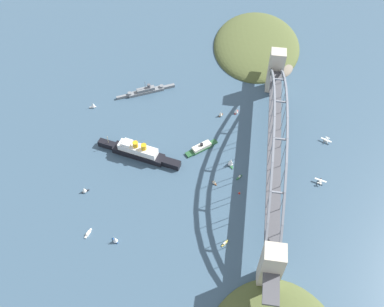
% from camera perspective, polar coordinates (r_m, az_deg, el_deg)
% --- Properties ---
extents(ground_plane, '(1400.00, 1400.00, 0.00)m').
position_cam_1_polar(ground_plane, '(421.87, 10.73, -1.89)').
color(ground_plane, '#385166').
extents(harbor_arch_bridge, '(303.48, 16.72, 72.01)m').
position_cam_1_polar(harbor_arch_bridge, '(398.80, 11.35, 0.77)').
color(harbor_arch_bridge, '#BCB29E').
rests_on(harbor_arch_bridge, ground).
extents(headland_east_shore, '(155.43, 113.57, 27.87)m').
position_cam_1_polar(headland_east_shore, '(568.39, 9.13, 14.50)').
color(headland_east_shore, '#4C562D').
rests_on(headland_east_shore, ground).
extents(ocean_liner, '(27.00, 90.92, 20.20)m').
position_cam_1_polar(ocean_liner, '(422.32, -7.44, 0.22)').
color(ocean_liner, black).
rests_on(ocean_liner, ground).
extents(naval_cruiser, '(35.32, 64.53, 16.84)m').
position_cam_1_polar(naval_cruiser, '(492.26, -6.38, 8.69)').
color(naval_cruiser, slate).
rests_on(naval_cruiser, ground).
extents(harbor_ferry_steamer, '(29.21, 32.37, 7.82)m').
position_cam_1_polar(harbor_ferry_steamer, '(428.16, 1.32, 0.86)').
color(harbor_ferry_steamer, '#23512D').
rests_on(harbor_ferry_steamer, ground).
extents(seaplane_taxiing_near_bridge, '(8.40, 11.39, 4.58)m').
position_cam_1_polar(seaplane_taxiing_near_bridge, '(458.32, 18.20, 1.78)').
color(seaplane_taxiing_near_bridge, '#B7B7B2').
rests_on(seaplane_taxiing_near_bridge, ground).
extents(seaplane_second_in_formation, '(7.45, 11.48, 5.21)m').
position_cam_1_polar(seaplane_second_in_formation, '(420.35, 17.42, -3.72)').
color(seaplane_second_in_formation, '#B7B7B2').
rests_on(seaplane_second_in_formation, ground).
extents(small_boat_0, '(7.12, 5.49, 2.12)m').
position_cam_1_polar(small_boat_0, '(408.78, 6.60, -3.28)').
color(small_boat_0, '#2D6B3D').
rests_on(small_boat_0, ground).
extents(small_boat_1, '(6.06, 6.81, 8.03)m').
position_cam_1_polar(small_boat_1, '(372.49, -10.66, -11.69)').
color(small_boat_1, '#234C8C').
rests_on(small_boat_1, ground).
extents(small_boat_2, '(9.50, 7.36, 9.68)m').
position_cam_1_polar(small_boat_2, '(414.74, 5.41, -1.19)').
color(small_boat_2, '#2D6B3D').
rests_on(small_boat_2, ground).
extents(small_boat_3, '(10.27, 4.04, 2.20)m').
position_cam_1_polar(small_boat_3, '(383.97, -14.28, -10.74)').
color(small_boat_3, silver).
rests_on(small_boat_3, ground).
extents(small_boat_4, '(7.17, 5.31, 8.02)m').
position_cam_1_polar(small_boat_4, '(466.02, 6.20, 5.95)').
color(small_boat_4, '#B2231E').
rests_on(small_boat_4, ground).
extents(small_boat_5, '(5.88, 6.77, 7.18)m').
position_cam_1_polar(small_boat_5, '(407.45, -14.79, -4.91)').
color(small_boat_5, black).
rests_on(small_boat_5, ground).
extents(small_boat_6, '(5.06, 5.40, 5.93)m').
position_cam_1_polar(small_boat_6, '(400.95, 3.11, -3.93)').
color(small_boat_6, brown).
rests_on(small_boat_6, ground).
extents(small_boat_7, '(5.09, 7.50, 7.44)m').
position_cam_1_polar(small_boat_7, '(483.62, -13.61, 6.57)').
color(small_boat_7, silver).
rests_on(small_boat_7, ground).
extents(small_boat_8, '(7.27, 5.58, 2.25)m').
position_cam_1_polar(small_boat_8, '(369.08, 4.57, -12.37)').
color(small_boat_8, gold).
rests_on(small_boat_8, ground).
extents(small_boat_9, '(6.17, 5.22, 7.62)m').
position_cam_1_polar(small_boat_9, '(461.27, 4.00, 5.55)').
color(small_boat_9, brown).
rests_on(small_boat_9, ground).
extents(channel_marker_buoy, '(2.20, 2.20, 2.75)m').
position_cam_1_polar(channel_marker_buoy, '(397.59, 6.62, -5.44)').
color(channel_marker_buoy, red).
rests_on(channel_marker_buoy, ground).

